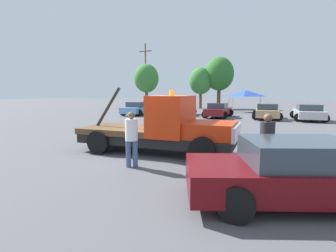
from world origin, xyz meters
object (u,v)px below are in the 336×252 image
object	(u,v)px
person_at_hood	(131,135)
parked_car_charcoal	(180,109)
tree_left	(219,74)
person_near_truck	(267,141)
traffic_cone	(220,138)
tree_right	(146,79)
tow_truck	(165,129)
parked_car_maroon	(218,110)
canopy_tent_blue	(246,93)
tree_center	(201,81)
parked_car_skyblue	(138,109)
utility_pole	(146,74)
parked_car_tan	(267,112)
parked_car_silver	(308,113)
foreground_car	(307,173)

from	to	relation	value
person_at_hood	parked_car_charcoal	distance (m)	18.84
tree_left	person_near_truck	bearing A→B (deg)	-77.38
tree_left	traffic_cone	xyz separation A→B (m)	(4.80, -26.09, -4.65)
tree_right	traffic_cone	xyz separation A→B (m)	(15.24, -23.91, -4.12)
tow_truck	tree_right	size ratio (longest dim) A/B	0.93
parked_car_maroon	canopy_tent_blue	xyz separation A→B (m)	(1.81, 7.33, 1.56)
tree_left	parked_car_maroon	bearing A→B (deg)	-79.87
parked_car_maroon	tree_center	world-z (taller)	tree_center
tree_left	tree_center	bearing A→B (deg)	-159.06
parked_car_skyblue	tree_center	world-z (taller)	tree_center
tree_center	traffic_cone	world-z (taller)	tree_center
parked_car_maroon	tree_left	xyz separation A→B (m)	(-2.40, 13.45, 4.26)
person_near_truck	traffic_cone	bearing A→B (deg)	167.71
parked_car_charcoal	traffic_cone	distance (m)	14.87
parked_car_skyblue	utility_pole	distance (m)	17.96
parked_car_maroon	tow_truck	bearing A→B (deg)	-175.50
tow_truck	tree_center	xyz separation A→B (m)	(-5.64, 27.90, 2.99)
person_near_truck	parked_car_skyblue	distance (m)	20.82
parked_car_charcoal	tree_right	size ratio (longest dim) A/B	0.73
person_near_truck	traffic_cone	world-z (taller)	person_near_truck
tree_left	tree_center	world-z (taller)	tree_left
tow_truck	parked_car_charcoal	bearing A→B (deg)	106.09
person_near_truck	parked_car_tan	bearing A→B (deg)	143.40
utility_pole	parked_car_tan	bearing A→B (deg)	-38.87
parked_car_maroon	tree_left	size ratio (longest dim) A/B	0.62
canopy_tent_blue	utility_pole	bearing A→B (deg)	154.15
parked_car_charcoal	traffic_cone	world-z (taller)	parked_car_charcoal
tow_truck	utility_pole	xyz separation A→B (m)	(-15.80, 30.87, 4.48)
parked_car_charcoal	traffic_cone	xyz separation A→B (m)	(6.41, -13.41, -0.39)
parked_car_skyblue	parked_car_charcoal	world-z (taller)	same
person_near_truck	tree_center	world-z (taller)	tree_center
tow_truck	canopy_tent_blue	xyz separation A→B (m)	(1.02, 22.72, 1.27)
tow_truck	parked_car_silver	bearing A→B (deg)	65.92
tow_truck	parked_car_charcoal	size ratio (longest dim) A/B	1.28
utility_pole	tow_truck	bearing A→B (deg)	-62.89
tow_truck	person_near_truck	distance (m)	3.97
foreground_car	tree_right	distance (m)	35.08
parked_car_charcoal	tree_left	size ratio (longest dim) A/B	0.65
canopy_tent_blue	utility_pole	size ratio (longest dim) A/B	0.33
tree_center	traffic_cone	distance (m)	26.44
tree_right	utility_pole	xyz separation A→B (m)	(-2.18, 4.21, 1.04)
parked_car_maroon	utility_pole	bearing A→B (deg)	45.70
parked_car_skyblue	tree_right	world-z (taller)	tree_right
parked_car_maroon	parked_car_charcoal	bearing A→B (deg)	80.66
tree_center	utility_pole	size ratio (longest dim) A/B	0.57
parked_car_skyblue	tree_right	size ratio (longest dim) A/B	0.67
tow_truck	parked_car_silver	size ratio (longest dim) A/B	1.31
person_near_truck	tree_left	xyz separation A→B (m)	(-6.82, 30.45, 3.90)
canopy_tent_blue	person_near_truck	bearing A→B (deg)	-83.88
tow_truck	tree_right	bearing A→B (deg)	116.63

